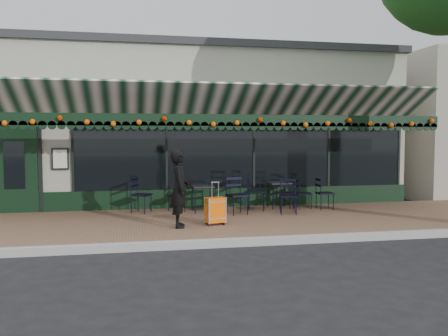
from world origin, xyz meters
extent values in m
plane|color=black|center=(0.00, 0.00, 0.00)|extent=(80.00, 80.00, 0.00)
cube|color=brown|center=(0.00, 2.00, 0.07)|extent=(18.00, 4.00, 0.15)
cube|color=#9E9E99|center=(0.00, -0.08, 0.07)|extent=(18.00, 0.16, 0.15)
cube|color=#A5A08F|center=(0.00, 8.00, 2.25)|extent=(12.00, 8.00, 4.50)
cube|color=black|center=(1.20, 3.98, 1.65)|extent=(9.20, 0.04, 2.00)
cube|color=black|center=(-4.80, 3.98, 1.25)|extent=(1.10, 0.07, 2.20)
cube|color=silver|center=(-3.70, 3.94, 1.50)|extent=(0.42, 0.04, 0.55)
cube|color=black|center=(0.00, 2.52, 2.46)|extent=(12.00, 0.03, 0.28)
cylinder|color=orange|center=(0.00, 2.46, 2.44)|extent=(11.60, 0.12, 0.12)
imported|color=black|center=(-0.94, 1.26, 0.97)|extent=(0.43, 0.62, 1.64)
cube|color=#FC6207|center=(-0.15, 1.37, 0.48)|extent=(0.45, 0.33, 0.54)
cube|color=black|center=(-0.15, 1.37, 0.18)|extent=(0.45, 0.33, 0.05)
cube|color=silver|center=(-0.15, 1.37, 0.91)|extent=(0.18, 0.07, 0.33)
cube|color=black|center=(1.95, 3.43, 0.83)|extent=(0.56, 0.56, 0.04)
cylinder|color=black|center=(1.72, 3.19, 0.48)|extent=(0.03, 0.03, 0.66)
cylinder|color=black|center=(2.19, 3.19, 0.48)|extent=(0.03, 0.03, 0.66)
cylinder|color=black|center=(1.72, 3.66, 0.48)|extent=(0.03, 0.03, 0.66)
cylinder|color=black|center=(2.19, 3.66, 0.48)|extent=(0.03, 0.03, 0.66)
cube|color=black|center=(-0.15, 3.17, 0.80)|extent=(0.54, 0.54, 0.04)
cylinder|color=black|center=(-0.38, 2.94, 0.47)|extent=(0.03, 0.03, 0.63)
cylinder|color=black|center=(0.08, 2.94, 0.47)|extent=(0.03, 0.03, 0.63)
cylinder|color=black|center=(-0.38, 3.39, 0.47)|extent=(0.03, 0.03, 0.63)
cylinder|color=black|center=(0.08, 3.39, 0.47)|extent=(0.03, 0.03, 0.63)
camera|label=1|loc=(-1.95, -8.67, 2.06)|focal=38.00mm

